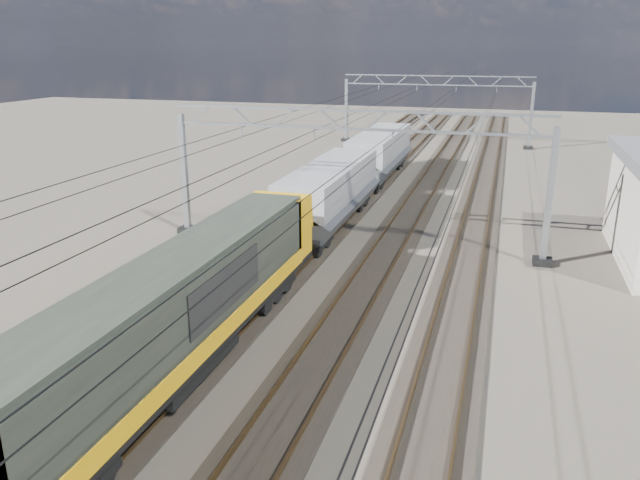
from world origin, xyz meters
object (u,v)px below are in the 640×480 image
(catenary_gantry_far, at_px, (435,107))
(locomotive, at_px, (174,312))
(hopper_wagon_lead, at_px, (330,191))
(catenary_gantry_mid, at_px, (352,174))
(hopper_wagon_mid, at_px, (380,151))

(catenary_gantry_far, xyz_separation_m, locomotive, (-2.00, -50.70, -1.58))
(locomotive, bearing_deg, hopper_wagon_lead, 90.00)
(catenary_gantry_far, xyz_separation_m, hopper_wagon_lead, (-2.00, -33.01, -1.67))
(catenary_gantry_mid, bearing_deg, catenary_gantry_far, 90.00)
(locomotive, relative_size, hopper_wagon_mid, 1.62)
(hopper_wagon_lead, bearing_deg, hopper_wagon_mid, 90.00)
(catenary_gantry_far, relative_size, hopper_wagon_mid, 1.53)
(catenary_gantry_far, bearing_deg, hopper_wagon_mid, -96.07)
(catenary_gantry_mid, height_order, catenary_gantry_far, same)
(catenary_gantry_mid, height_order, locomotive, catenary_gantry_mid)
(catenary_gantry_far, bearing_deg, locomotive, -92.26)
(catenary_gantry_mid, height_order, hopper_wagon_lead, catenary_gantry_mid)
(locomotive, relative_size, hopper_wagon_lead, 1.62)
(locomotive, bearing_deg, catenary_gantry_far, 87.74)
(hopper_wagon_mid, bearing_deg, hopper_wagon_lead, -90.00)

